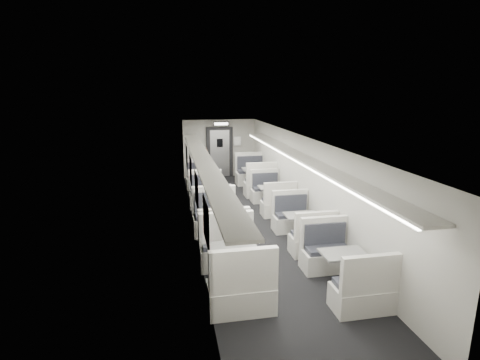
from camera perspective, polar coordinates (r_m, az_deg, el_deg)
name	(u,v)px	position (r m, az deg, el deg)	size (l,w,h in m)	color
room	(250,183)	(9.94, 1.53, -0.45)	(3.24, 12.24, 2.64)	black
booth_left_a	(201,184)	(13.34, -5.89, -0.54)	(1.00, 2.02, 1.08)	silver
booth_left_b	(209,202)	(11.09, -4.81, -3.38)	(1.05, 2.13, 1.14)	silver
booth_left_c	(219,231)	(8.84, -3.15, -7.72)	(1.12, 2.27, 1.21)	silver
booth_left_d	(233,266)	(7.20, -1.14, -12.96)	(1.11, 2.25, 1.20)	silver
booth_right_a	(255,179)	(13.78, 2.36, 0.19)	(1.13, 2.29, 1.23)	silver
booth_right_b	(272,197)	(11.71, 4.83, -2.59)	(0.97, 1.97, 1.05)	silver
booth_right_c	(301,227)	(9.29, 9.30, -7.15)	(0.97, 1.97, 1.06)	silver
booth_right_d	(342,270)	(7.41, 15.35, -13.04)	(1.00, 2.02, 1.08)	silver
passenger	(204,172)	(12.93, -5.47, 1.27)	(0.62, 0.41, 1.71)	black
window_a	(187,157)	(13.03, -8.11, 3.50)	(0.02, 1.18, 0.84)	black
window_b	(191,170)	(10.87, -7.51, 1.48)	(0.02, 1.18, 0.84)	black
window_c	(197,190)	(8.74, -6.63, -1.53)	(0.02, 1.18, 0.84)	black
window_d	(206,222)	(6.65, -5.17, -6.46)	(0.02, 1.18, 0.84)	black
luggage_rack_left	(204,160)	(9.31, -5.56, 3.02)	(0.46, 10.40, 0.09)	silver
luggage_rack_right	(299,157)	(9.85, 9.04, 3.51)	(0.46, 10.40, 0.09)	silver
vestibule_door	(220,152)	(15.70, -3.11, 4.21)	(1.10, 0.13, 2.10)	black
exit_sign	(221,124)	(15.06, -2.91, 8.57)	(0.62, 0.12, 0.16)	black
wall_notice	(237,141)	(15.74, -0.40, 5.95)	(0.32, 0.02, 0.40)	white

